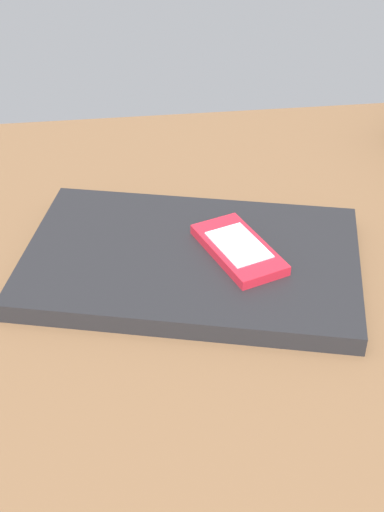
# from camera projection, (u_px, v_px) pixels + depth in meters

# --- Properties ---
(desk_surface) EXTENTS (1.20, 0.80, 0.03)m
(desk_surface) POSITION_uv_depth(u_px,v_px,m) (201.00, 278.00, 0.77)
(desk_surface) COLOR brown
(desk_surface) RESTS_ON ground
(laptop_closed) EXTENTS (0.41, 0.31, 0.02)m
(laptop_closed) POSITION_uv_depth(u_px,v_px,m) (192.00, 263.00, 0.75)
(laptop_closed) COLOR black
(laptop_closed) RESTS_ON desk_surface
(cell_phone_on_laptop) EXTENTS (0.09, 0.13, 0.01)m
(cell_phone_on_laptop) POSITION_uv_depth(u_px,v_px,m) (239.00, 249.00, 0.74)
(cell_phone_on_laptop) COLOR red
(cell_phone_on_laptop) RESTS_ON laptop_closed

